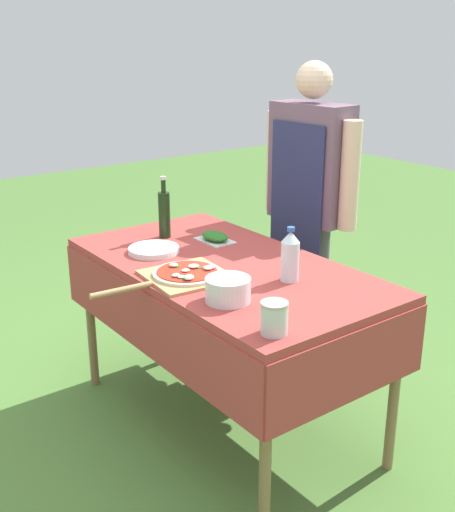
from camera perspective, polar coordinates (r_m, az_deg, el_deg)
The scene contains 10 objects.
ground_plane at distance 3.15m, azimuth -0.16°, elevation -14.43°, with size 12.00×12.00×0.00m, color #517F38.
prep_table at distance 2.82m, azimuth -0.18°, elevation -2.31°, with size 1.52×0.82×0.80m.
person_cook at distance 3.40m, azimuth 7.26°, elevation 5.60°, with size 0.61×0.22×1.62m.
pizza_on_peel at distance 2.63m, azimuth -3.88°, elevation -1.68°, with size 0.35×0.59×0.05m.
oil_bottle at distance 3.14m, azimuth -5.64°, elevation 3.80°, with size 0.06×0.06×0.30m.
water_bottle at distance 2.58m, azimuth 5.58°, elevation 0.01°, with size 0.08×0.08×0.23m.
herb_container at distance 3.09m, azimuth -1.12°, elevation 1.71°, with size 0.19×0.13×0.04m.
mixing_tub at distance 2.39m, azimuth 0.04°, elevation -3.01°, with size 0.17×0.17×0.09m, color silver.
plate_stack at distance 2.95m, azimuth -6.56°, elevation 0.55°, with size 0.24×0.24×0.02m.
sauce_jar at distance 2.14m, azimuth 4.17°, elevation -5.68°, with size 0.09×0.09×0.11m.
Camera 1 is at (2.11, -1.57, 1.74)m, focal length 45.00 mm.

